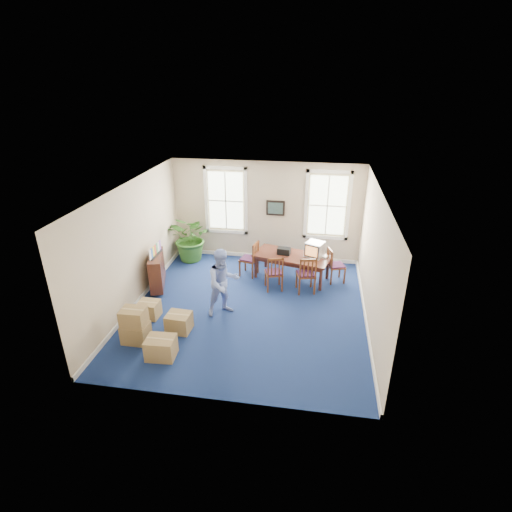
# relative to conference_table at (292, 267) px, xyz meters

# --- Properties ---
(floor) EXTENTS (6.50, 6.50, 0.00)m
(floor) POSITION_rel_conference_table_xyz_m (-0.96, -1.92, -0.37)
(floor) COLOR navy
(floor) RESTS_ON ground
(ceiling) EXTENTS (6.50, 6.50, 0.00)m
(ceiling) POSITION_rel_conference_table_xyz_m (-0.96, -1.92, 2.83)
(ceiling) COLOR white
(ceiling) RESTS_ON ground
(wall_back) EXTENTS (6.50, 0.00, 6.50)m
(wall_back) POSITION_rel_conference_table_xyz_m (-0.96, 1.33, 1.23)
(wall_back) COLOR #C0AD8F
(wall_back) RESTS_ON ground
(wall_front) EXTENTS (6.50, 0.00, 6.50)m
(wall_front) POSITION_rel_conference_table_xyz_m (-0.96, -5.17, 1.23)
(wall_front) COLOR #C0AD8F
(wall_front) RESTS_ON ground
(wall_left) EXTENTS (0.00, 6.50, 6.50)m
(wall_left) POSITION_rel_conference_table_xyz_m (-3.96, -1.92, 1.23)
(wall_left) COLOR #C0AD8F
(wall_left) RESTS_ON ground
(wall_right) EXTENTS (0.00, 6.50, 6.50)m
(wall_right) POSITION_rel_conference_table_xyz_m (2.04, -1.92, 1.23)
(wall_right) COLOR #C0AD8F
(wall_right) RESTS_ON ground
(baseboard_back) EXTENTS (6.00, 0.04, 0.12)m
(baseboard_back) POSITION_rel_conference_table_xyz_m (-0.96, 1.30, -0.31)
(baseboard_back) COLOR white
(baseboard_back) RESTS_ON ground
(baseboard_left) EXTENTS (0.04, 6.50, 0.12)m
(baseboard_left) POSITION_rel_conference_table_xyz_m (-3.93, -1.92, -0.31)
(baseboard_left) COLOR white
(baseboard_left) RESTS_ON ground
(baseboard_right) EXTENTS (0.04, 6.50, 0.12)m
(baseboard_right) POSITION_rel_conference_table_xyz_m (2.01, -1.92, -0.31)
(baseboard_right) COLOR white
(baseboard_right) RESTS_ON ground
(window_left) EXTENTS (1.40, 0.12, 2.20)m
(window_left) POSITION_rel_conference_table_xyz_m (-2.26, 1.31, 1.53)
(window_left) COLOR white
(window_left) RESTS_ON ground
(window_right) EXTENTS (1.40, 0.12, 2.20)m
(window_right) POSITION_rel_conference_table_xyz_m (0.94, 1.31, 1.53)
(window_right) COLOR white
(window_right) RESTS_ON ground
(wall_picture) EXTENTS (0.58, 0.06, 0.48)m
(wall_picture) POSITION_rel_conference_table_xyz_m (-0.66, 1.28, 1.38)
(wall_picture) COLOR black
(wall_picture) RESTS_ON ground
(conference_table) EXTENTS (2.37, 1.51, 0.75)m
(conference_table) POSITION_rel_conference_table_xyz_m (0.00, 0.00, 0.00)
(conference_table) COLOR #4B2319
(conference_table) RESTS_ON ground
(crt_tv) EXTENTS (0.64, 0.66, 0.43)m
(crt_tv) POSITION_rel_conference_table_xyz_m (0.65, 0.05, 0.59)
(crt_tv) COLOR #B7B7BC
(crt_tv) RESTS_ON conference_table
(game_console) EXTENTS (0.20, 0.22, 0.04)m
(game_console) POSITION_rel_conference_table_xyz_m (0.94, 0.00, 0.39)
(game_console) COLOR white
(game_console) RESTS_ON conference_table
(equipment_bag) EXTENTS (0.40, 0.29, 0.19)m
(equipment_bag) POSITION_rel_conference_table_xyz_m (-0.25, 0.05, 0.47)
(equipment_bag) COLOR black
(equipment_bag) RESTS_ON conference_table
(chair_near_left) EXTENTS (0.59, 0.59, 1.04)m
(chair_near_left) POSITION_rel_conference_table_xyz_m (-0.45, -0.75, 0.15)
(chair_near_left) COLOR brown
(chair_near_left) RESTS_ON ground
(chair_near_right) EXTENTS (0.60, 0.60, 1.10)m
(chair_near_right) POSITION_rel_conference_table_xyz_m (0.45, -0.75, 0.18)
(chair_near_right) COLOR brown
(chair_near_right) RESTS_ON ground
(chair_end_left) EXTENTS (0.58, 0.58, 1.08)m
(chair_end_left) POSITION_rel_conference_table_xyz_m (-1.29, -0.00, 0.17)
(chair_end_left) COLOR brown
(chair_end_left) RESTS_ON ground
(chair_end_right) EXTENTS (0.59, 0.59, 1.04)m
(chair_end_right) POSITION_rel_conference_table_xyz_m (1.29, -0.00, 0.15)
(chair_end_right) COLOR brown
(chair_end_right) RESTS_ON ground
(man) EXTENTS (1.09, 1.04, 1.76)m
(man) POSITION_rel_conference_table_xyz_m (-1.54, -2.21, 0.51)
(man) COLOR #889EDF
(man) RESTS_ON ground
(credenza) EXTENTS (0.70, 1.25, 0.95)m
(credenza) POSITION_rel_conference_table_xyz_m (-3.71, -1.21, 0.10)
(credenza) COLOR #4B2319
(credenza) RESTS_ON ground
(brochure_rack) EXTENTS (0.27, 0.73, 0.32)m
(brochure_rack) POSITION_rel_conference_table_xyz_m (-3.69, -1.21, 0.73)
(brochure_rack) COLOR #99999E
(brochure_rack) RESTS_ON credenza
(potted_plant) EXTENTS (1.76, 1.66, 1.56)m
(potted_plant) POSITION_rel_conference_table_xyz_m (-3.29, 0.74, 0.41)
(potted_plant) COLOR #2B5D1D
(potted_plant) RESTS_ON ground
(cardboard_boxes) EXTENTS (1.61, 1.61, 0.89)m
(cardboard_boxes) POSITION_rel_conference_table_xyz_m (-3.03, -3.57, 0.07)
(cardboard_boxes) COLOR #A07F4C
(cardboard_boxes) RESTS_ON ground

